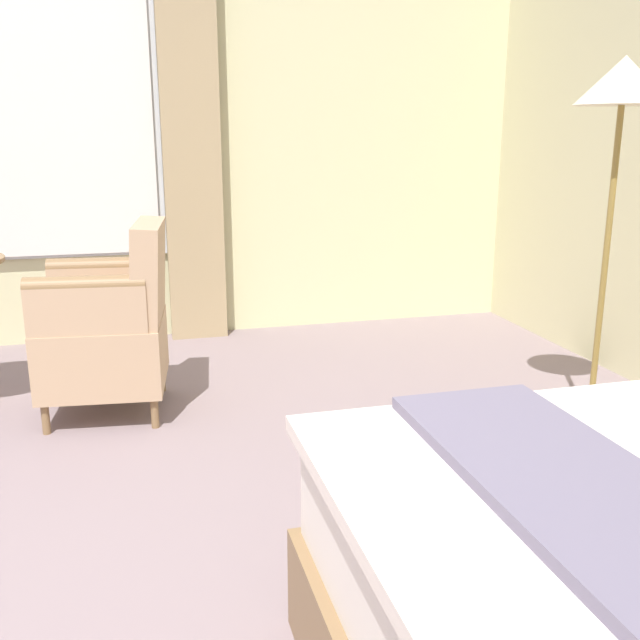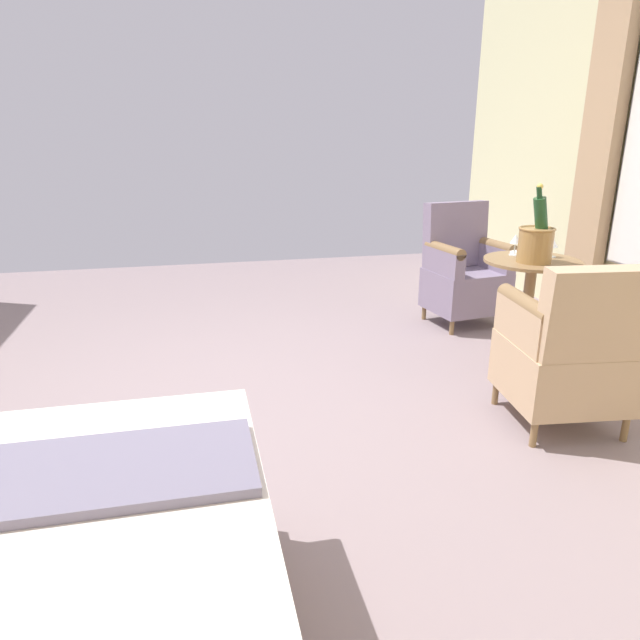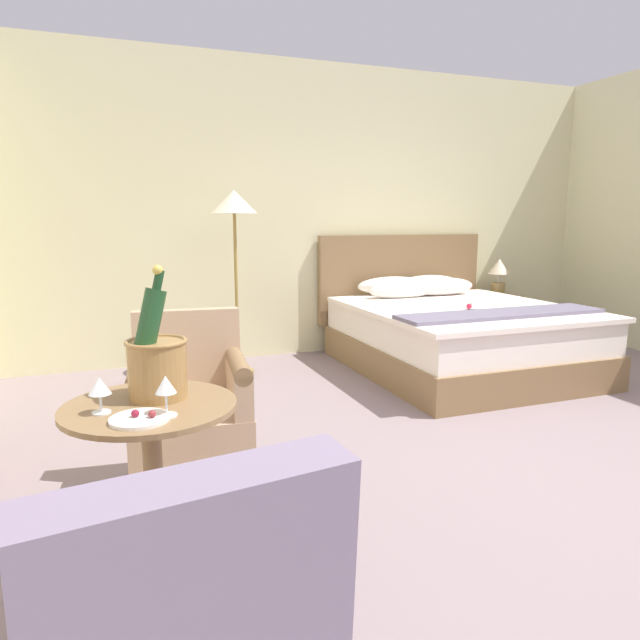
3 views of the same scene
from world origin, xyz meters
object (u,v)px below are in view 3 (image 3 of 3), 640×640
object	(u,v)px
nightstand	(496,319)
bedside_lamp	(499,272)
snack_plate	(140,418)
armchair_by_window	(191,412)
bed	(453,332)
wine_glass_near_edge	(166,387)
side_table_round	(154,482)
champagne_bucket	(156,360)
wine_glass_near_bucket	(100,388)
floor_lamp_brass	(234,217)

from	to	relation	value
nightstand	bedside_lamp	distance (m)	0.53
snack_plate	armchair_by_window	bearing A→B (deg)	73.24
bedside_lamp	snack_plate	size ratio (longest dim) A/B	2.10
bed	armchair_by_window	size ratio (longest dim) A/B	2.43
wine_glass_near_edge	bedside_lamp	bearing A→B (deg)	40.38
bedside_lamp	side_table_round	distance (m)	5.12
bed	armchair_by_window	world-z (taller)	bed
champagne_bucket	snack_plate	xyz separation A→B (m)	(-0.08, -0.23, -0.13)
nightstand	bed	bearing A→B (deg)	-144.57
bed	nightstand	world-z (taller)	bed
bed	wine_glass_near_bucket	bearing A→B (deg)	-141.04
wine_glass_near_bucket	snack_plate	distance (m)	0.19
floor_lamp_brass	bed	bearing A→B (deg)	-14.80
floor_lamp_brass	wine_glass_near_bucket	bearing A→B (deg)	-110.64
bedside_lamp	armchair_by_window	world-z (taller)	bedside_lamp
nightstand	side_table_round	world-z (taller)	side_table_round
bed	champagne_bucket	distance (m)	3.73
bed	wine_glass_near_bucket	size ratio (longest dim) A/B	17.83
champagne_bucket	wine_glass_near_edge	xyz separation A→B (m)	(0.01, -0.22, -0.04)
snack_plate	nightstand	bearing A→B (deg)	39.87
floor_lamp_brass	wine_glass_near_bucket	size ratio (longest dim) A/B	13.01
nightstand	champagne_bucket	size ratio (longest dim) A/B	1.12
bed	wine_glass_near_edge	xyz separation A→B (m)	(-2.84, -2.57, 0.49)
bedside_lamp	armchair_by_window	xyz separation A→B (m)	(-3.74, -2.42, -0.37)
side_table_round	armchair_by_window	xyz separation A→B (m)	(0.24, 0.78, -0.02)
bed	floor_lamp_brass	size ratio (longest dim) A/B	1.37
side_table_round	wine_glass_near_bucket	xyz separation A→B (m)	(-0.16, -0.04, 0.38)
nightstand	wine_glass_near_edge	xyz separation A→B (m)	(-3.94, -3.35, 0.57)
floor_lamp_brass	wine_glass_near_edge	distance (m)	3.26
bedside_lamp	wine_glass_near_bucket	xyz separation A→B (m)	(-4.14, -3.24, 0.03)
bedside_lamp	armchair_by_window	distance (m)	4.47
bed	nightstand	bearing A→B (deg)	35.43
bed	wine_glass_near_edge	bearing A→B (deg)	-137.88
bed	wine_glass_near_edge	distance (m)	3.86
bed	side_table_round	size ratio (longest dim) A/B	3.02
champagne_bucket	armchair_by_window	world-z (taller)	champagne_bucket
bedside_lamp	armchair_by_window	size ratio (longest dim) A/B	0.44
bedside_lamp	floor_lamp_brass	size ratio (longest dim) A/B	0.25
nightstand	side_table_round	size ratio (longest dim) A/B	0.73
nightstand	wine_glass_near_bucket	size ratio (longest dim) A/B	4.33
snack_plate	floor_lamp_brass	bearing A→B (deg)	72.03
bedside_lamp	wine_glass_near_bucket	size ratio (longest dim) A/B	3.24
snack_plate	wine_glass_near_bucket	bearing A→B (deg)	134.37
nightstand	bedside_lamp	bearing A→B (deg)	-180.00
nightstand	snack_plate	xyz separation A→B (m)	(-4.02, -3.36, 0.47)
floor_lamp_brass	nightstand	bearing A→B (deg)	5.17
bed	snack_plate	world-z (taller)	bed
champagne_bucket	wine_glass_near_edge	distance (m)	0.22
floor_lamp_brass	wine_glass_near_bucket	xyz separation A→B (m)	(-1.12, -2.97, -0.57)
nightstand	floor_lamp_brass	xyz separation A→B (m)	(-3.02, -0.27, 1.13)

